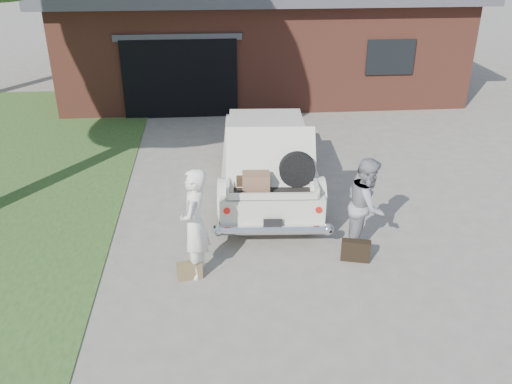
{
  "coord_description": "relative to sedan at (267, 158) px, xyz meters",
  "views": [
    {
      "loc": [
        -0.68,
        -7.21,
        4.95
      ],
      "look_at": [
        0.0,
        0.6,
        1.1
      ],
      "focal_mm": 38.0,
      "sensor_mm": 36.0,
      "label": 1
    }
  ],
  "objects": [
    {
      "name": "woman_right",
      "position": [
        1.4,
        -2.43,
        0.12
      ],
      "size": [
        0.89,
        0.98,
        1.65
      ],
      "primitive_type": "imported",
      "rotation": [
        0.0,
        0.0,
        1.16
      ],
      "color": "gray",
      "rests_on": "ground"
    },
    {
      "name": "suitcase_left",
      "position": [
        -1.53,
        -3.08,
        -0.55
      ],
      "size": [
        0.4,
        0.19,
        0.3
      ],
      "primitive_type": "cube",
      "rotation": [
        0.0,
        0.0,
        0.17
      ],
      "color": "olive",
      "rests_on": "ground"
    },
    {
      "name": "woman_left",
      "position": [
        -1.42,
        -2.95,
        0.19
      ],
      "size": [
        0.56,
        0.73,
        1.79
      ],
      "primitive_type": "imported",
      "rotation": [
        0.0,
        0.0,
        -1.79
      ],
      "color": "white",
      "rests_on": "ground"
    },
    {
      "name": "ground",
      "position": [
        -0.43,
        -2.94,
        -0.7
      ],
      "size": [
        90.0,
        90.0,
        0.0
      ],
      "primitive_type": "plane",
      "color": "gray",
      "rests_on": "ground"
    },
    {
      "name": "suitcase_right",
      "position": [
        1.17,
        -2.79,
        -0.52
      ],
      "size": [
        0.5,
        0.27,
        0.37
      ],
      "primitive_type": "cube",
      "rotation": [
        0.0,
        0.0,
        -0.26
      ],
      "color": "black",
      "rests_on": "ground"
    },
    {
      "name": "sedan",
      "position": [
        0.0,
        0.0,
        0.0
      ],
      "size": [
        2.14,
        4.89,
        1.81
      ],
      "rotation": [
        0.0,
        0.0,
        -0.06
      ],
      "color": "beige",
      "rests_on": "ground"
    },
    {
      "name": "house",
      "position": [
        0.55,
        8.53,
        0.97
      ],
      "size": [
        12.8,
        7.8,
        3.3
      ],
      "color": "brown",
      "rests_on": "ground"
    }
  ]
}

